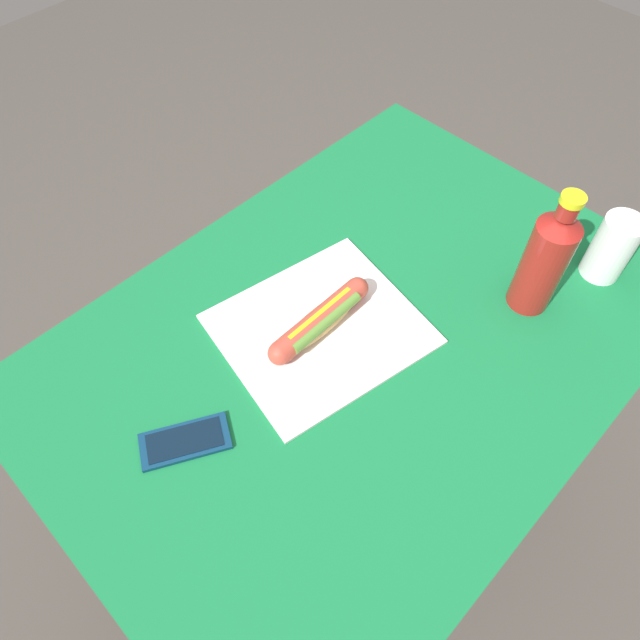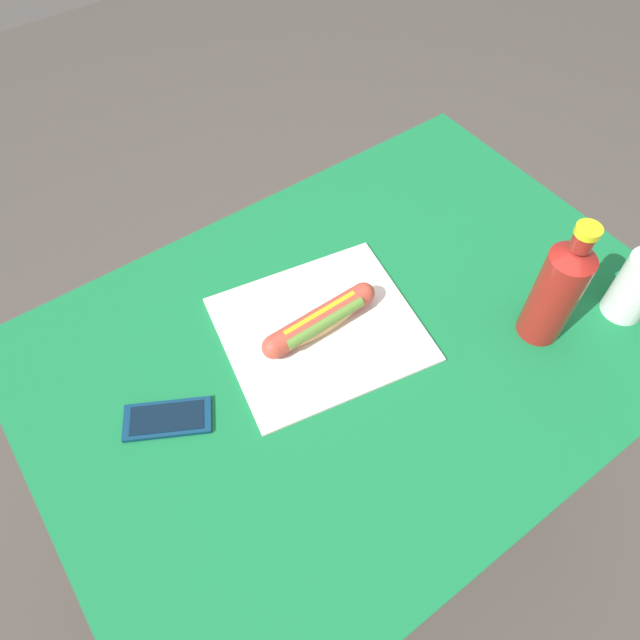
{
  "view_description": "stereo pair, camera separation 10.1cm",
  "coord_description": "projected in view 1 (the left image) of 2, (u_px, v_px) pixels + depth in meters",
  "views": [
    {
      "loc": [
        0.47,
        0.36,
        1.62
      ],
      "look_at": [
        0.04,
        -0.06,
        0.79
      ],
      "focal_mm": 33.17,
      "sensor_mm": 36.0,
      "label": 1
    },
    {
      "loc": [
        0.39,
        0.43,
        1.62
      ],
      "look_at": [
        0.04,
        -0.06,
        0.79
      ],
      "focal_mm": 33.17,
      "sensor_mm": 36.0,
      "label": 2
    }
  ],
  "objects": [
    {
      "name": "hot_dog",
      "position": [
        320.0,
        320.0,
        1.02
      ],
      "size": [
        0.23,
        0.05,
        0.05
      ],
      "color": "tan",
      "rests_on": "paper_wrapper"
    },
    {
      "name": "soda_bottle",
      "position": [
        545.0,
        260.0,
        1.0
      ],
      "size": [
        0.07,
        0.07,
        0.25
      ],
      "color": "maroon",
      "rests_on": "dining_table"
    },
    {
      "name": "cell_phone",
      "position": [
        185.0,
        441.0,
        0.92
      ],
      "size": [
        0.15,
        0.12,
        0.01
      ],
      "color": "#0A2D4C",
      "rests_on": "dining_table"
    },
    {
      "name": "dining_table",
      "position": [
        357.0,
        377.0,
        1.16
      ],
      "size": [
        1.13,
        0.8,
        0.76
      ],
      "color": "brown",
      "rests_on": "ground"
    },
    {
      "name": "ground_plane",
      "position": [
        346.0,
        487.0,
        1.66
      ],
      "size": [
        6.0,
        6.0,
        0.0
      ],
      "primitive_type": "plane",
      "color": "#47423D",
      "rests_on": "ground"
    },
    {
      "name": "paper_wrapper",
      "position": [
        320.0,
        329.0,
        1.04
      ],
      "size": [
        0.39,
        0.36,
        0.01
      ],
      "primitive_type": "cube",
      "rotation": [
        0.0,
        0.0,
        -0.19
      ],
      "color": "silver",
      "rests_on": "dining_table"
    },
    {
      "name": "drinking_cup",
      "position": [
        612.0,
        248.0,
        1.07
      ],
      "size": [
        0.07,
        0.07,
        0.13
      ],
      "primitive_type": "cylinder",
      "color": "white",
      "rests_on": "dining_table"
    }
  ]
}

